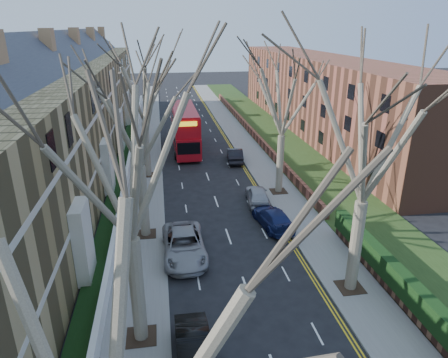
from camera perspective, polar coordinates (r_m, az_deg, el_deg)
name	(u,v)px	position (r m, az deg, el deg)	size (l,w,h in m)	color
pavement_left	(147,145)	(50.20, -10.89, 4.82)	(3.00, 102.00, 0.12)	slate
pavement_right	(243,141)	(51.21, 2.69, 5.50)	(3.00, 102.00, 0.12)	slate
terrace_left	(62,117)	(42.16, -22.13, 8.24)	(9.70, 78.00, 13.60)	olive
flats_right	(319,94)	(57.26, 13.48, 11.67)	(13.97, 54.00, 10.00)	brown
front_wall_left	(130,162)	(42.50, -13.35, 2.44)	(0.30, 78.00, 1.00)	white
grass_verge_right	(277,138)	(52.27, 7.55, 5.77)	(6.00, 102.00, 0.06)	#203513
tree_left_near	(81,352)	(7.32, -19.71, -22.23)	(9.80, 9.80, 13.73)	#6E604E
tree_left_mid	(123,143)	(15.90, -14.19, 4.95)	(10.50, 10.50, 14.71)	#6E604E
tree_left_far	(136,104)	(25.71, -12.52, 10.38)	(10.15, 10.15, 14.22)	#6E604E
tree_left_dist	(141,76)	(37.52, -11.73, 14.18)	(10.50, 10.50, 14.71)	#6E604E
tree_right_mid	(373,121)	(20.36, 20.46, 7.73)	(10.50, 10.50, 14.71)	#6E604E
tree_right_far	(284,86)	(33.11, 8.58, 12.95)	(10.15, 10.15, 14.22)	#6E604E
double_decker_bus	(185,130)	(47.22, -5.63, 7.02)	(3.02, 11.70, 4.86)	#A10B14
car_left_mid	(194,351)	(18.76, -4.35, -23.27)	(1.49, 4.27, 1.41)	black
car_left_far	(184,245)	(25.74, -5.72, -9.37)	(2.65, 5.74, 1.59)	gray
car_right_near	(273,218)	(29.45, 7.01, -5.52)	(1.92, 4.72, 1.37)	navy
car_right_mid	(258,195)	(33.01, 4.81, -2.32)	(1.73, 4.29, 1.46)	#9B9DA4
car_right_far	(235,155)	(43.12, 1.56, 3.45)	(1.56, 4.47, 1.47)	black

